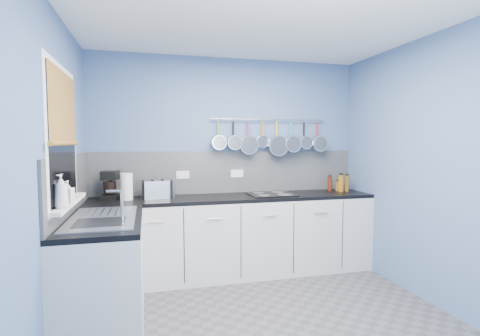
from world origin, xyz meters
name	(u,v)px	position (x,y,z in m)	size (l,w,h in m)	color
floor	(268,326)	(0.00, 0.00, -0.01)	(3.20, 3.00, 0.02)	#47474C
ceiling	(270,13)	(0.00, 0.00, 2.51)	(3.20, 3.00, 0.02)	white
wall_back	(228,164)	(0.00, 1.51, 1.25)	(3.20, 0.02, 2.50)	#496596
wall_front	(394,207)	(0.00, -1.51, 1.25)	(3.20, 0.02, 2.50)	#496596
wall_left	(49,180)	(-1.61, 0.00, 1.25)	(0.02, 3.00, 2.50)	#496596
wall_right	(436,170)	(1.61, 0.00, 1.25)	(0.02, 3.00, 2.50)	#496596
backsplash_back	(229,172)	(0.00, 1.49, 1.15)	(3.20, 0.02, 0.50)	gray
backsplash_left	(71,184)	(-1.59, 0.60, 1.15)	(0.02, 1.80, 0.50)	gray
cabinet_run_back	(234,237)	(0.00, 1.20, 0.43)	(3.20, 0.60, 0.86)	silver
worktop_back	(234,198)	(0.00, 1.20, 0.88)	(3.20, 0.60, 0.04)	black
cabinet_run_left	(105,276)	(-1.30, 0.30, 0.43)	(0.60, 1.20, 0.86)	silver
worktop_left	(103,221)	(-1.30, 0.30, 0.88)	(0.60, 1.20, 0.04)	black
window_frame	(63,137)	(-1.58, 0.30, 1.55)	(0.01, 1.00, 1.10)	white
window_glass	(63,137)	(-1.57, 0.30, 1.55)	(0.01, 0.90, 1.00)	black
bamboo_blind	(63,107)	(-1.56, 0.30, 1.77)	(0.01, 0.90, 0.55)	olive
window_sill	(68,203)	(-1.55, 0.30, 1.04)	(0.10, 0.98, 0.03)	white
sink_unit	(103,218)	(-1.30, 0.30, 0.90)	(0.50, 0.95, 0.01)	silver
mixer_tap	(122,205)	(-1.14, 0.12, 1.03)	(0.12, 0.08, 0.26)	silver
socket_left	(183,175)	(-0.55, 1.48, 1.13)	(0.15, 0.01, 0.09)	white
socket_right	(237,174)	(0.10, 1.48, 1.13)	(0.15, 0.01, 0.09)	white
pot_rail	(269,120)	(0.50, 1.45, 1.78)	(0.02, 0.02, 1.45)	silver
soap_bottle_a	(61,191)	(-1.53, -0.03, 1.17)	(0.09, 0.09, 0.24)	white
soap_bottle_b	(68,192)	(-1.53, 0.18, 1.14)	(0.08, 0.08, 0.17)	white
paper_towel	(127,187)	(-1.16, 1.21, 1.04)	(0.13, 0.13, 0.28)	white
coffee_maker	(110,185)	(-1.33, 1.30, 1.05)	(0.17, 0.19, 0.30)	black
toaster	(157,189)	(-0.85, 1.26, 1.00)	(0.30, 0.17, 0.19)	silver
canister	(171,192)	(-0.70, 1.25, 0.96)	(0.09, 0.09, 0.12)	silver
hob	(271,194)	(0.44, 1.19, 0.91)	(0.51, 0.45, 0.01)	black
pan_0	(218,134)	(-0.13, 1.44, 1.60)	(0.17, 0.10, 0.36)	silver
pan_1	(233,135)	(0.05, 1.44, 1.60)	(0.17, 0.12, 0.36)	silver
pan_2	(248,137)	(0.23, 1.44, 1.57)	(0.23, 0.08, 0.42)	silver
pan_3	(263,134)	(0.41, 1.44, 1.61)	(0.15, 0.06, 0.34)	silver
pan_4	(277,138)	(0.59, 1.44, 1.56)	(0.25, 0.12, 0.44)	silver
pan_5	(290,136)	(0.77, 1.44, 1.58)	(0.21, 0.13, 0.40)	silver
pan_6	(304,135)	(0.95, 1.44, 1.60)	(0.17, 0.11, 0.36)	silver
pan_7	(317,136)	(1.14, 1.44, 1.59)	(0.20, 0.13, 0.39)	silver
condiment_0	(342,184)	(1.43, 1.33, 0.98)	(0.07, 0.07, 0.15)	olive
condiment_1	(338,186)	(1.36, 1.31, 0.96)	(0.07, 0.07, 0.12)	brown
condiment_2	(330,184)	(1.26, 1.34, 0.99)	(0.05, 0.05, 0.18)	#4C190C
condiment_3	(347,183)	(1.44, 1.22, 1.00)	(0.05, 0.05, 0.20)	brown
condiment_4	(341,183)	(1.36, 1.24, 1.00)	(0.07, 0.07, 0.20)	#8C5914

